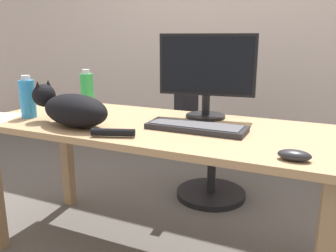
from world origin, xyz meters
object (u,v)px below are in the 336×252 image
Objects in this scene: office_chair at (205,145)px; monitor at (207,73)px; water_bottle at (87,92)px; computer_mouse at (294,155)px; spray_bottle at (28,98)px; keyboard at (196,127)px; cat at (72,109)px.

monitor reaches higher than office_chair.
monitor is 2.11× the size of water_bottle.
office_chair reaches higher than computer_mouse.
office_chair is at bearing 108.14° from monitor.
computer_mouse is 0.52× the size of spray_bottle.
computer_mouse is 0.48× the size of water_bottle.
spray_bottle reaches higher than keyboard.
office_chair is 1.45× the size of cat.
water_bottle reaches higher than computer_mouse.
cat is 2.67× the size of water_bottle.
cat is 2.84× the size of spray_bottle.
monitor reaches higher than spray_bottle.
cat is at bearing 176.23° from computer_mouse.
spray_bottle is (-0.82, -0.37, -0.13)m from monitor.
office_chair is at bearing 54.26° from water_bottle.
water_bottle reaches higher than keyboard.
monitor reaches higher than water_bottle.
monitor is at bearing 134.57° from computer_mouse.
cat is 0.98m from computer_mouse.
keyboard is 1.93× the size of water_bottle.
water_bottle reaches higher than office_chair.
cat is 0.35m from water_bottle.
water_bottle is (-0.65, -0.10, -0.12)m from monitor.
office_chair is at bearing 71.63° from cat.
computer_mouse is 1.30m from spray_bottle.
office_chair is at bearing 122.39° from computer_mouse.
office_chair is at bearing 55.07° from spray_bottle.
cat is 5.52× the size of computer_mouse.
cat is (-0.32, -0.97, 0.41)m from office_chair.
spray_bottle is (-0.86, -0.11, 0.09)m from keyboard.
cat is 0.32m from spray_bottle.
computer_mouse reaches higher than keyboard.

